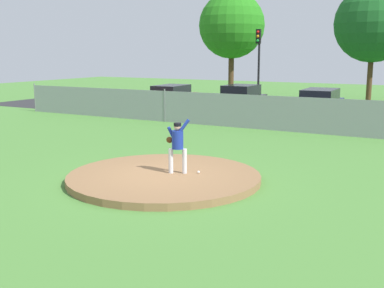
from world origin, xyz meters
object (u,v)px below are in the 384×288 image
(pitcher_youth, at_px, (177,142))
(parked_car_red, at_px, (171,98))
(baseball, at_px, (199,172))
(parked_car_navy, at_px, (320,105))
(traffic_light_near, at_px, (259,55))
(parked_car_charcoal, at_px, (241,100))

(pitcher_youth, bearing_deg, parked_car_red, 121.82)
(baseball, bearing_deg, parked_car_red, 123.87)
(baseball, relative_size, parked_car_navy, 0.02)
(parked_car_red, distance_m, traffic_light_near, 6.40)
(baseball, distance_m, parked_car_navy, 14.05)
(traffic_light_near, bearing_deg, parked_car_charcoal, -83.87)
(parked_car_charcoal, bearing_deg, traffic_light_near, 96.13)
(parked_car_charcoal, height_order, parked_car_red, parked_car_charcoal)
(parked_car_charcoal, height_order, traffic_light_near, traffic_light_near)
(parked_car_red, bearing_deg, parked_car_navy, 1.41)
(parked_car_red, height_order, traffic_light_near, traffic_light_near)
(pitcher_youth, relative_size, baseball, 21.11)
(baseball, bearing_deg, traffic_light_near, 106.18)
(pitcher_youth, distance_m, parked_car_charcoal, 15.20)
(baseball, height_order, parked_car_charcoal, parked_car_charcoal)
(parked_car_navy, bearing_deg, parked_car_charcoal, 176.48)
(pitcher_youth, xyz_separation_m, baseball, (0.54, 0.26, -0.85))
(pitcher_youth, distance_m, parked_car_navy, 14.30)
(parked_car_charcoal, relative_size, parked_car_red, 0.88)
(baseball, xyz_separation_m, traffic_light_near, (-5.22, 17.99, 3.19))
(baseball, bearing_deg, parked_car_charcoal, 108.63)
(pitcher_youth, bearing_deg, baseball, 25.63)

